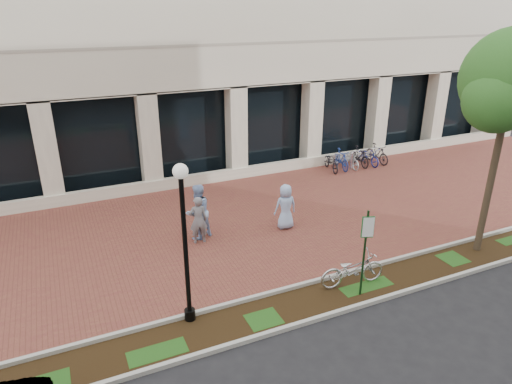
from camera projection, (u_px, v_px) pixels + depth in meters
name	position (u px, v px, depth m)	size (l,w,h in m)	color
ground	(237.00, 224.00, 16.85)	(120.00, 120.00, 0.00)	black
brick_plaza	(237.00, 224.00, 16.85)	(40.00, 9.00, 0.01)	brown
planting_strip	(309.00, 302.00, 12.42)	(40.00, 1.50, 0.01)	black
curb_plaza_side	(296.00, 286.00, 13.04)	(40.00, 0.12, 0.12)	#A8A79E
curb_street_side	(324.00, 317.00, 11.77)	(40.00, 0.12, 0.12)	#A8A79E
parking_sign	(365.00, 243.00, 12.14)	(0.34, 0.07, 2.59)	#133616
lamppost	(185.00, 237.00, 10.85)	(0.36, 0.36, 4.24)	black
street_tree	(511.00, 85.00, 13.13)	(3.47, 2.89, 7.01)	#4A3D2A
locked_bicycle	(353.00, 269.00, 13.02)	(0.69, 1.98, 1.04)	silver
pedestrian_left	(198.00, 220.00, 15.26)	(0.62, 0.40, 1.69)	slate
pedestrian_mid	(198.00, 212.00, 15.54)	(0.96, 0.75, 1.97)	#97B4E2
pedestrian_right	(285.00, 207.00, 16.29)	(0.82, 0.53, 1.67)	#97B5E2
bollard	(351.00, 160.00, 22.26)	(0.12, 0.12, 0.95)	silver
bike_rack_cluster	(354.00, 158.00, 22.72)	(3.49, 1.77, 0.99)	black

